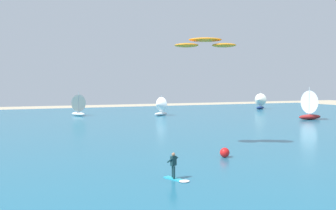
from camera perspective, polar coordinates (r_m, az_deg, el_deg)
name	(u,v)px	position (r m, az deg, el deg)	size (l,w,h in m)	color
ocean	(88,127)	(53.61, -12.41, -3.35)	(160.00, 90.00, 0.10)	#236B89
kitesurfer	(176,170)	(23.15, 1.19, -10.09)	(1.22, 2.03, 1.67)	#26B2CC
kite	(205,43)	(35.05, 5.83, 9.60)	(6.10, 4.05, 0.89)	orange
sailboat_center_horizon	(259,101)	(93.43, 14.06, 0.60)	(3.91, 3.48, 4.37)	navy
sailboat_mid_right	(313,105)	(68.10, 21.69, 0.07)	(4.75, 4.01, 5.61)	maroon
sailboat_heeled_over	(77,105)	(73.21, -14.08, 0.03)	(3.68, 4.10, 4.62)	white
sailboat_far_left	(159,106)	(71.12, -1.38, -0.18)	(3.62, 3.23, 4.05)	white
marker_buoy	(225,152)	(30.45, 8.84, -7.33)	(0.79, 0.79, 0.79)	red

